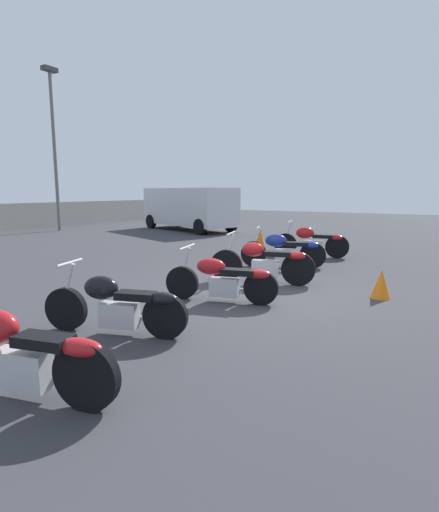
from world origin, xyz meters
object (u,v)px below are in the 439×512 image
Objects in this scene: motorcycle_slot_3 at (264,263)px; light_pole_left at (54,136)px; motorcycle_slot_0 at (19,354)px; motorcycle_slot_2 at (223,279)px; motorcycle_slot_5 at (312,242)px; parked_van at (189,207)px; traffic_cone_far at (261,237)px; motorcycle_slot_1 at (117,305)px; motorcycle_slot_4 at (284,250)px; traffic_cone_near at (381,284)px.

light_pole_left is at bearing 52.52° from motorcycle_slot_3.
motorcycle_slot_0 reaches higher than motorcycle_slot_2.
parked_van reaches higher than motorcycle_slot_5.
traffic_cone_far is (5.69, 2.77, -0.19)m from motorcycle_slot_3.
light_pole_left is 16.16m from motorcycle_slot_1.
traffic_cone_far is at bearing 42.38° from motorcycle_slot_5.
motorcycle_slot_4 is 0.95× the size of motorcycle_slot_5.
motorcycle_slot_3 is 1.91m from motorcycle_slot_4.
motorcycle_slot_4 is (7.23, 0.37, 0.02)m from motorcycle_slot_0.
motorcycle_slot_5 is at bearing -102.30° from parked_van.
traffic_cone_far is (-2.88, -5.24, -0.89)m from parked_van.
motorcycle_slot_5 is (1.93, -0.07, 0.01)m from motorcycle_slot_4.
traffic_cone_far is (9.38, 2.37, -0.16)m from motorcycle_slot_1.
light_pole_left reaches higher than motorcycle_slot_1.
motorcycle_slot_5 is 4.53m from traffic_cone_near.
traffic_cone_far is (1.87, 2.53, -0.20)m from motorcycle_slot_5.
traffic_cone_near is at bearing -110.51° from parked_van.
traffic_cone_far is at bearing 41.74° from traffic_cone_near.
motorcycle_slot_3 is at bearing -15.24° from motorcycle_slot_2.
motorcycle_slot_4 is (3.50, 0.31, 0.04)m from motorcycle_slot_2.
motorcycle_slot_3 is at bearing 91.19° from traffic_cone_near.
motorcycle_slot_1 is 1.01× the size of motorcycle_slot_2.
motorcycle_slot_5 is (7.51, -0.16, 0.04)m from motorcycle_slot_1.
motorcycle_slot_0 is at bearing -130.75° from parked_van.
motorcycle_slot_2 is 2.82m from traffic_cone_near.
motorcycle_slot_0 reaches higher than motorcycle_slot_1.
motorcycle_slot_5 reaches higher than motorcycle_slot_2.
motorcycle_slot_5 is at bearing -19.44° from motorcycle_slot_1.
motorcycle_slot_5 is 9.13m from parked_van.
motorcycle_slot_5 is (3.81, 0.24, 0.01)m from motorcycle_slot_3.
motorcycle_slot_5 is at bearing 33.61° from traffic_cone_near.
light_pole_left is 14.94× the size of traffic_cone_far.
motorcycle_slot_3 reaches higher than traffic_cone_far.
motorcycle_slot_0 is 0.99× the size of motorcycle_slot_5.
parked_van is 6.04m from traffic_cone_far.
motorcycle_slot_3 is 6.33m from traffic_cone_far.
motorcycle_slot_1 is 0.98× the size of motorcycle_slot_4.
motorcycle_slot_2 is 1.62m from motorcycle_slot_3.
traffic_cone_near is (3.74, -2.66, -0.15)m from motorcycle_slot_1.
motorcycle_slot_4 is at bearing -104.28° from light_pole_left.
motorcycle_slot_1 is 0.93× the size of motorcycle_slot_3.
motorcycle_slot_5 reaches higher than motorcycle_slot_4.
light_pole_left is 14.34× the size of traffic_cone_near.
motorcycle_slot_1 is 0.34× the size of parked_van.
motorcycle_slot_2 is 0.97× the size of motorcycle_slot_4.
motorcycle_slot_2 is 5.44m from motorcycle_slot_5.
traffic_cone_near is at bearing -36.30° from motorcycle_slot_0.
parked_van is (10.19, 8.00, 0.74)m from motorcycle_slot_2.
motorcycle_slot_1 is (1.65, 0.45, -0.01)m from motorcycle_slot_0.
traffic_cone_far is (0.50, -10.52, -4.18)m from light_pole_left.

